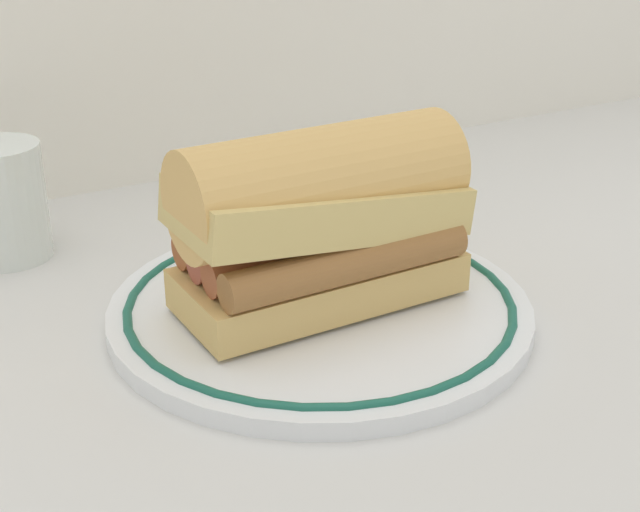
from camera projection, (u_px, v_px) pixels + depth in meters
ground_plane at (311, 325)px, 0.60m from camera, size 1.50×1.50×0.00m
plate at (320, 308)px, 0.60m from camera, size 0.28×0.28×0.01m
sausage_sandwich at (320, 217)px, 0.58m from camera, size 0.19×0.10×0.11m
drinking_glass at (4, 210)px, 0.68m from camera, size 0.06×0.06×0.09m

